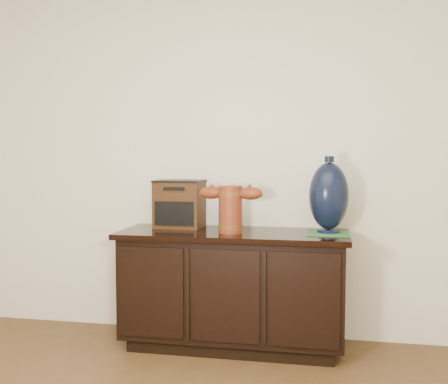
% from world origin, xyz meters
% --- Properties ---
extents(room, '(5.00, 5.00, 5.00)m').
position_xyz_m(room, '(0.00, 0.00, 1.30)').
color(room, '#50351B').
rests_on(room, ground).
extents(sideboard, '(1.46, 0.56, 0.75)m').
position_xyz_m(sideboard, '(0.00, 2.23, 0.39)').
color(sideboard, black).
rests_on(sideboard, ground).
extents(terracotta_vessel, '(0.42, 0.17, 0.30)m').
position_xyz_m(terracotta_vessel, '(-0.01, 2.16, 0.92)').
color(terracotta_vessel, maroon).
rests_on(terracotta_vessel, sideboard).
extents(tv_radio, '(0.32, 0.27, 0.32)m').
position_xyz_m(tv_radio, '(-0.39, 2.36, 0.91)').
color(tv_radio, '#38200E').
rests_on(tv_radio, sideboard).
extents(green_mat, '(0.26, 0.26, 0.01)m').
position_xyz_m(green_mat, '(0.60, 2.25, 0.76)').
color(green_mat, '#326F36').
rests_on(green_mat, sideboard).
extents(lamp_base, '(0.25, 0.25, 0.48)m').
position_xyz_m(lamp_base, '(0.60, 2.25, 0.99)').
color(lamp_base, black).
rests_on(lamp_base, green_mat).
extents(spray_can, '(0.06, 0.06, 0.17)m').
position_xyz_m(spray_can, '(-0.11, 2.44, 0.84)').
color(spray_can, '#520E15').
rests_on(spray_can, sideboard).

